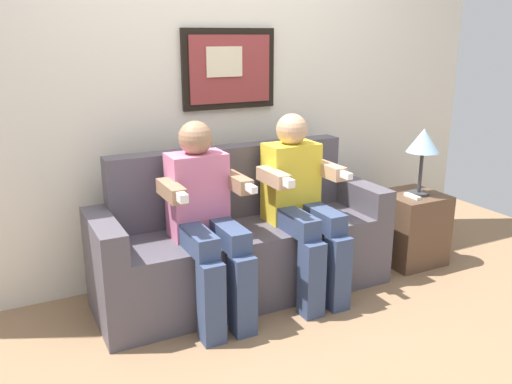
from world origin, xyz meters
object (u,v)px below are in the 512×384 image
person_on_left (206,215)px  person_on_right (301,200)px  couch (243,245)px  spare_remote_on_table (412,196)px  side_table_right (410,228)px  table_lamp (423,144)px

person_on_left → person_on_right: bearing=0.0°
couch → spare_remote_on_table: (1.19, -0.17, 0.20)m
person_on_left → person_on_right: same height
side_table_right → table_lamp: 0.61m
person_on_right → table_lamp: 1.00m
table_lamp → person_on_left: bearing=-178.9°
person_on_right → spare_remote_on_table: 0.89m
person_on_left → side_table_right: size_ratio=2.22×
side_table_right → table_lamp: size_ratio=1.09×
person_on_right → person_on_left: bearing=180.0°
person_on_left → couch: bearing=28.6°
side_table_right → spare_remote_on_table: 0.28m
side_table_right → spare_remote_on_table: bearing=-136.2°
table_lamp → person_on_right: bearing=-178.3°
couch → table_lamp: (1.28, -0.14, 0.55)m
person_on_left → person_on_right: size_ratio=1.00×
person_on_right → spare_remote_on_table: size_ratio=8.54×
side_table_right → table_lamp: table_lamp is taller
person_on_right → side_table_right: bearing=3.7°
person_on_left → spare_remote_on_table: (1.50, -0.01, -0.10)m
couch → spare_remote_on_table: bearing=-8.2°
spare_remote_on_table → couch: bearing=171.8°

